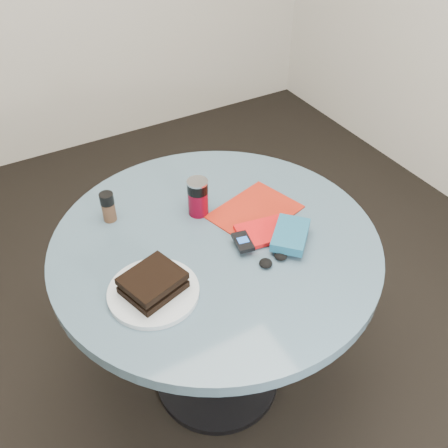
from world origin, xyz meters
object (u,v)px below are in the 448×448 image
soda_can (198,197)px  headphones (273,259)px  table (216,277)px  novel (290,235)px  mp3_player (243,242)px  pepper_grinder (108,207)px  magazine (255,212)px  plate (154,292)px  sandwich (153,283)px  red_book (265,232)px

soda_can → headphones: size_ratio=1.30×
table → novel: size_ratio=6.77×
soda_can → mp3_player: bearing=-80.2°
soda_can → pepper_grinder: 0.28m
pepper_grinder → magazine: bearing=-25.4°
novel → plate: bearing=133.8°
table → plate: plate is taller
headphones → sandwich: bearing=170.2°
sandwich → novel: bearing=-2.2°
red_book → headphones: headphones is taller
plate → headphones: bearing=-9.6°
pepper_grinder → red_book: pepper_grinder is taller
magazine → plate: bearing=-175.8°
plate → sandwich: 0.03m
mp3_player → novel: bearing=-20.7°
pepper_grinder → red_book: (0.39, -0.30, -0.04)m
soda_can → red_book: soda_can is taller
soda_can → novel: (0.17, -0.26, -0.03)m
table → pepper_grinder: (-0.24, 0.25, 0.21)m
table → soda_can: (0.02, 0.14, 0.23)m
headphones → mp3_player: bearing=115.9°
pepper_grinder → magazine: size_ratio=0.37×
mp3_player → plate: bearing=-173.4°
table → novel: (0.19, -0.12, 0.20)m
plate → mp3_player: mp3_player is taller
plate → pepper_grinder: 0.36m
magazine → headphones: (-0.08, -0.22, 0.01)m
sandwich → mp3_player: (0.30, 0.03, -0.02)m
magazine → mp3_player: bearing=-150.8°
table → soda_can: size_ratio=8.03×
sandwich → red_book: bearing=7.5°
red_book → novel: size_ratio=1.13×
novel → mp3_player: 0.14m
sandwich → pepper_grinder: (0.00, 0.36, 0.01)m
table → magazine: magazine is taller
sandwich → magazine: 0.45m
table → magazine: bearing=16.3°
plate → red_book: size_ratio=1.48×
table → pepper_grinder: size_ratio=9.96×
pepper_grinder → headphones: bearing=-50.6°
soda_can → magazine: soda_can is taller
novel → table: bearing=102.5°
sandwich → plate: bearing=-145.3°
red_book → table: bearing=168.8°
novel → sandwich: bearing=133.7°
soda_can → mp3_player: 0.22m
table → sandwich: size_ratio=5.56×
pepper_grinder → soda_can: bearing=-22.8°
magazine → mp3_player: 0.17m
magazine → pepper_grinder: bearing=138.3°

